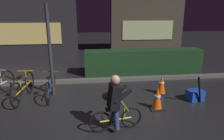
{
  "coord_description": "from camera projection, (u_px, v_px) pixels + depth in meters",
  "views": [
    {
      "loc": [
        -0.43,
        -4.79,
        2.49
      ],
      "look_at": [
        0.2,
        0.6,
        0.9
      ],
      "focal_mm": 32.4,
      "sensor_mm": 36.0,
      "label": 1
    }
  ],
  "objects": [
    {
      "name": "storefront_left",
      "position": [
        24.0,
        22.0,
        10.54
      ],
      "size": [
        5.46,
        0.54,
        3.87
      ],
      "color": "#262328",
      "rests_on": "ground"
    },
    {
      "name": "cyclist",
      "position": [
        114.0,
        103.0,
        4.25
      ],
      "size": [
        1.18,
        0.5,
        1.25
      ],
      "rotation": [
        0.0,
        0.0,
        0.16
      ],
      "color": "black",
      "rests_on": "ground"
    },
    {
      "name": "closed_umbrella",
      "position": [
        199.0,
        90.0,
        5.53
      ],
      "size": [
        0.3,
        0.24,
        0.82
      ],
      "primitive_type": "cylinder",
      "rotation": [
        0.0,
        0.34,
        3.78
      ],
      "color": "black",
      "rests_on": "ground"
    },
    {
      "name": "traffic_cone_far",
      "position": [
        161.0,
        84.0,
        6.25
      ],
      "size": [
        0.36,
        0.36,
        0.63
      ],
      "color": "black",
      "rests_on": "ground"
    },
    {
      "name": "blue_crate",
      "position": [
        195.0,
        95.0,
        5.84
      ],
      "size": [
        0.49,
        0.4,
        0.3
      ],
      "primitive_type": "cube",
      "rotation": [
        0.0,
        0.0,
        0.19
      ],
      "color": "#193DB7",
      "rests_on": "ground"
    },
    {
      "name": "street_post",
      "position": [
        50.0,
        52.0,
        5.9
      ],
      "size": [
        0.1,
        0.1,
        2.69
      ],
      "primitive_type": "cylinder",
      "color": "#2D2D33",
      "rests_on": "ground"
    },
    {
      "name": "parked_bike_left_mid",
      "position": [
        23.0,
        88.0,
        5.84
      ],
      "size": [
        0.46,
        1.71,
        0.79
      ],
      "rotation": [
        0.0,
        0.0,
        1.5
      ],
      "color": "black",
      "rests_on": "ground"
    },
    {
      "name": "traffic_cone_near",
      "position": [
        157.0,
        98.0,
        5.28
      ],
      "size": [
        0.36,
        0.36,
        0.62
      ],
      "color": "black",
      "rests_on": "ground"
    },
    {
      "name": "hedge_row",
      "position": [
        143.0,
        61.0,
        8.33
      ],
      "size": [
        4.8,
        0.7,
        0.98
      ],
      "primitive_type": "cube",
      "color": "#19381C",
      "rests_on": "ground"
    },
    {
      "name": "ground_plane",
      "position": [
        107.0,
        109.0,
        5.31
      ],
      "size": [
        40.0,
        40.0,
        0.0
      ],
      "primitive_type": "plane",
      "color": "black"
    },
    {
      "name": "storefront_right",
      "position": [
        147.0,
        12.0,
        11.82
      ],
      "size": [
        4.31,
        0.54,
        4.93
      ],
      "color": "#42382D",
      "rests_on": "ground"
    },
    {
      "name": "parked_bike_center_left",
      "position": [
        51.0,
        87.0,
        5.99
      ],
      "size": [
        0.46,
        1.58,
        0.73
      ],
      "rotation": [
        0.0,
        0.0,
        1.58
      ],
      "color": "black",
      "rests_on": "ground"
    },
    {
      "name": "sidewalk_curb",
      "position": [
        101.0,
        80.0,
        7.39
      ],
      "size": [
        12.0,
        0.24,
        0.12
      ],
      "primitive_type": "cube",
      "color": "#56544F",
      "rests_on": "ground"
    }
  ]
}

